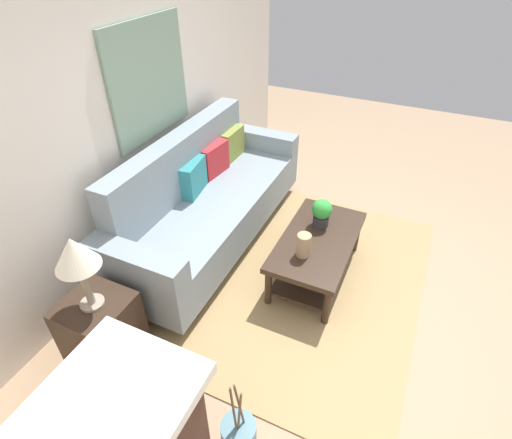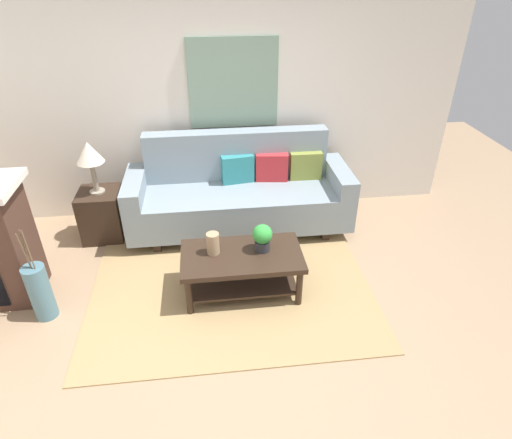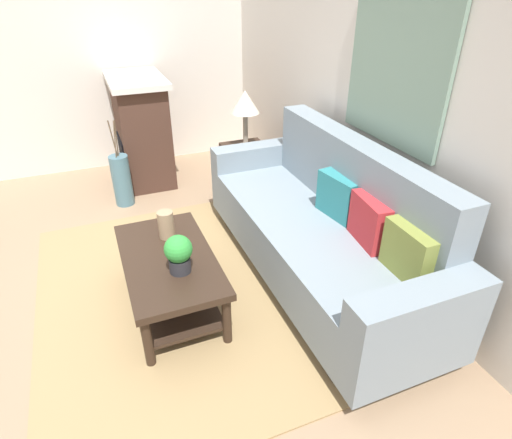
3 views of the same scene
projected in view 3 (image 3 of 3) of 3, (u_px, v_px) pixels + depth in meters
The scene contains 19 objects.
ground_plane at pixel (110, 311), 3.05m from camera, with size 9.56×9.56×0.00m, color #9E7F60.
wall_back at pixel (383, 94), 3.06m from camera, with size 5.56×0.10×2.70m, color silver.
wall_left at pixel (113, 50), 4.81m from camera, with size 0.10×5.07×2.70m, color silver.
area_rug at pixel (178, 293), 3.21m from camera, with size 2.64×1.99×0.01m, color #A38456.
couch at pixel (321, 229), 3.20m from camera, with size 2.45×0.84×1.08m.
throw_pillow_teal at pixel (338, 196), 3.12m from camera, with size 0.36×0.12×0.32m, color teal.
throw_pillow_crimson at pixel (369, 221), 2.81m from camera, with size 0.36×0.12×0.32m, color red.
throw_pillow_olive at pixel (409, 252), 2.49m from camera, with size 0.36×0.12×0.32m, color olive.
coffee_table at pixel (170, 270), 2.95m from camera, with size 1.10×0.60×0.43m.
tabletop_vase at pixel (166, 225), 3.06m from camera, with size 0.11×0.11×0.20m, color tan.
potted_plant_tabletop at pixel (179, 253), 2.68m from camera, with size 0.18×0.18×0.26m.
side_table at pixel (246, 172), 4.50m from camera, with size 0.44×0.44×0.56m, color #332319.
table_lamp at pixel (245, 104), 4.14m from camera, with size 0.28×0.28×0.57m.
fireplace at pixel (142, 129), 4.75m from camera, with size 1.02×0.58×1.16m.
floor_vase at pixel (122, 181), 4.34m from camera, with size 0.19×0.19×0.53m, color slate.
floor_vase_branch_a at pixel (115, 139), 4.10m from camera, with size 0.01×0.01×0.36m, color brown.
floor_vase_branch_b at pixel (116, 138), 4.13m from camera, with size 0.01×0.01×0.36m, color brown.
floor_vase_branch_c at pixel (113, 139), 4.12m from camera, with size 0.01×0.01×0.36m, color brown.
framed_painting at pixel (395, 71), 2.80m from camera, with size 0.98×0.03×0.96m, color gray.
Camera 3 is at (2.53, 0.10, 2.10)m, focal length 29.79 mm.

